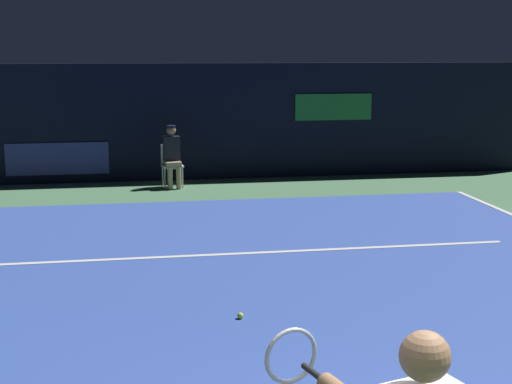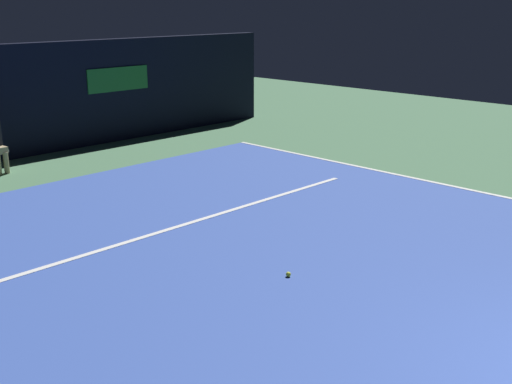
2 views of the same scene
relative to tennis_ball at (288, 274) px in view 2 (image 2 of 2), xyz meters
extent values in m
plane|color=#4C7A56|center=(0.21, 0.48, -0.05)|extent=(32.75, 32.75, 0.00)
cube|color=#3856B2|center=(0.21, 0.48, -0.04)|extent=(10.74, 12.05, 0.01)
cube|color=white|center=(5.52, 0.48, -0.03)|extent=(0.10, 12.05, 0.01)
cube|color=white|center=(0.21, 2.59, -0.03)|extent=(8.37, 0.10, 0.01)
cube|color=#1E6B2D|center=(3.52, 8.97, 1.55)|extent=(1.80, 0.04, 0.60)
cylinder|color=#B2B2B7|center=(-0.04, 7.97, 0.18)|extent=(0.03, 0.03, 0.46)
cylinder|color=tan|center=(-0.13, 7.87, 0.18)|extent=(0.11, 0.11, 0.46)
sphere|color=#CCE033|center=(0.00, 0.00, 0.00)|extent=(0.07, 0.07, 0.07)
camera|label=1|loc=(-1.13, -7.60, 2.84)|focal=52.19mm
camera|label=2|loc=(-5.93, -5.20, 3.46)|focal=45.38mm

